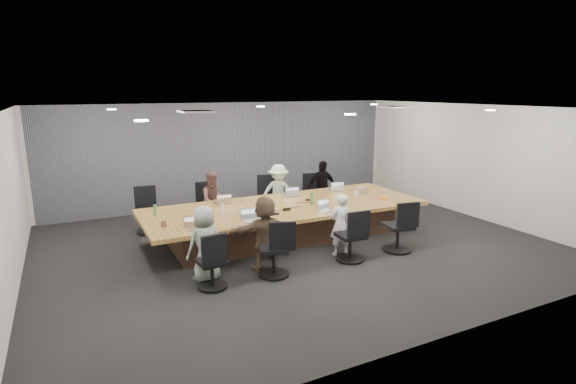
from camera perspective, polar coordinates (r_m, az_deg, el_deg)
name	(u,v)px	position (r m, az deg, el deg)	size (l,w,h in m)	color
floor	(297,245)	(9.38, 1.10, -6.76)	(10.00, 8.00, 0.00)	black
ceiling	(297,108)	(8.83, 1.18, 10.60)	(10.00, 8.00, 0.00)	white
wall_back	(230,154)	(12.63, -7.37, 4.83)	(10.00, 2.80, 0.00)	beige
wall_front	(448,236)	(5.88, 19.70, -5.30)	(10.00, 2.80, 0.00)	beige
wall_left	(6,208)	(8.05, -32.20, -1.73)	(8.00, 2.80, 0.00)	beige
wall_right	(474,161)	(12.13, 22.57, 3.61)	(8.00, 2.80, 0.00)	beige
curtain	(231,154)	(12.55, -7.25, 4.79)	(9.80, 0.04, 2.80)	#5A5A66
conference_table	(286,220)	(9.68, -0.27, -3.63)	(6.00, 2.20, 0.74)	#492E20
chair_0	(149,214)	(10.49, -17.24, -2.72)	(0.59, 0.59, 0.87)	black
chair_1	(210,208)	(10.79, -9.88, -2.01)	(0.56, 0.56, 0.82)	black
chair_2	(273,199)	(11.34, -1.98, -0.95)	(0.59, 0.59, 0.87)	black
chair_3	(315,197)	(11.91, 3.44, -0.59)	(0.51, 0.51, 0.76)	black
chair_4	(212,266)	(7.43, -9.64, -9.27)	(0.51, 0.51, 0.75)	black
chair_5	(274,253)	(7.77, -1.85, -7.75)	(0.56, 0.56, 0.83)	black
chair_6	(350,240)	(8.52, 7.92, -6.01)	(0.56, 0.56, 0.83)	black
chair_7	(398,230)	(9.18, 13.78, -4.71)	(0.59, 0.59, 0.87)	black
person_1	(214,201)	(10.40, -9.37, -1.09)	(0.65, 0.51, 1.34)	brown
laptop_1	(222,203)	(9.87, -8.42, -1.34)	(0.33, 0.22, 0.02)	#8C6647
person_2	(278,192)	(10.97, -1.23, -0.06)	(0.89, 0.51, 1.38)	#AFC6AD
laptop_2	(289,195)	(10.48, 0.06, -0.36)	(0.32, 0.22, 0.02)	#B2B2B7
person_3	(322,188)	(11.54, 4.33, 0.56)	(0.81, 0.34, 1.38)	black
laptop_3	(333,190)	(11.07, 5.79, 0.31)	(0.34, 0.23, 0.02)	#B2B2B7
person_4	(205,244)	(7.65, -10.50, -6.46)	(0.64, 0.41, 1.30)	gray
laptop_4	(196,229)	(8.12, -11.62, -4.61)	(0.29, 0.20, 0.02)	#8C6647
person_5	(265,233)	(7.99, -2.93, -5.23)	(1.25, 0.40, 1.34)	brown
laptop_5	(253,221)	(8.45, -4.44, -3.68)	(0.34, 0.23, 0.02)	#B2B2B7
person_6	(340,225)	(8.73, 6.66, -4.13)	(0.45, 0.29, 1.22)	silver
laptop_6	(326,211)	(9.14, 4.80, -2.40)	(0.30, 0.21, 0.02)	#B2B2B7
bottle_green_left	(155,210)	(9.14, -16.52, -2.24)	(0.06, 0.06, 0.22)	#41783D
bottle_green_right	(312,199)	(9.58, 3.03, -0.87)	(0.08, 0.08, 0.27)	#41783D
bottle_clear	(222,208)	(9.08, -8.32, -2.02)	(0.06, 0.06, 0.20)	silver
cup_white_far	(287,202)	(9.67, -0.09, -1.28)	(0.07, 0.07, 0.09)	white
cup_white_near	(356,194)	(10.52, 8.60, -0.24)	(0.08, 0.08, 0.09)	white
mug_brown	(164,224)	(8.40, -15.52, -3.88)	(0.09, 0.09, 0.11)	brown
mic_left	(275,214)	(8.89, -1.62, -2.77)	(0.15, 0.10, 0.03)	black
mic_right	(309,200)	(10.01, 2.66, -0.98)	(0.14, 0.09, 0.03)	black
stapler	(287,209)	(9.15, -0.16, -2.21)	(0.16, 0.04, 0.06)	black
canvas_bag	(361,190)	(10.82, 9.26, 0.24)	(0.26, 0.16, 0.14)	gray
snack_packet	(383,198)	(10.39, 12.02, -0.70)	(0.20, 0.13, 0.04)	orange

